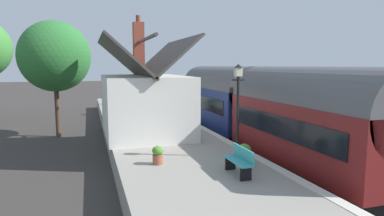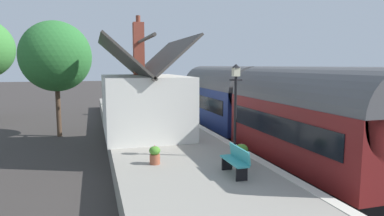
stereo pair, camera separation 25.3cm
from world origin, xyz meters
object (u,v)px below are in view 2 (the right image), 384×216
at_px(bench_mid_platform, 143,100).
at_px(lamp_post_platform, 236,92).
at_px(station_building, 144,101).
at_px(tree_behind_building, 56,57).
at_px(planter_edge_near, 241,154).
at_px(planter_under_sign, 149,98).
at_px(planter_edge_far, 155,155).
at_px(bench_platform_end, 236,160).
at_px(planter_bench_left, 181,115).
at_px(station_sign_board, 157,93).
at_px(planter_bench_right, 114,103).
at_px(planter_by_door, 148,101).
at_px(train, 254,108).
at_px(bench_by_lamp, 158,107).
at_px(planter_corner_building, 107,99).

distance_m(bench_mid_platform, lamp_post_platform, 17.41).
height_order(station_building, tree_behind_building, tree_behind_building).
distance_m(bench_mid_platform, planter_edge_near, 18.36).
xyz_separation_m(planter_edge_near, planter_under_sign, (20.35, -0.09, -0.00)).
bearing_deg(planter_edge_far, bench_platform_end, -130.19).
height_order(planter_bench_left, station_sign_board, station_sign_board).
distance_m(station_building, planter_bench_right, 12.37).
bearing_deg(planter_by_door, bench_mid_platform, 11.41).
relative_size(train, planter_bench_right, 20.53).
bearing_deg(station_building, bench_platform_end, -166.67).
relative_size(train, lamp_post_platform, 4.99).
distance_m(planter_under_sign, station_sign_board, 3.65).
bearing_deg(planter_edge_near, bench_mid_platform, 2.37).
distance_m(station_building, station_sign_board, 10.61).
bearing_deg(planter_edge_near, bench_by_lamp, 2.01).
distance_m(train, station_sign_board, 12.16).
relative_size(station_sign_board, tree_behind_building, 0.22).
height_order(bench_platform_end, planter_under_sign, bench_platform_end).
height_order(bench_platform_end, planter_corner_building, bench_platform_end).
xyz_separation_m(station_building, planter_edge_near, (-6.51, -2.36, -1.21)).
distance_m(bench_platform_end, planter_under_sign, 21.26).
xyz_separation_m(bench_mid_platform, planter_edge_far, (-17.36, 2.06, -0.14)).
bearing_deg(planter_by_door, planter_corner_building, 45.41).
bearing_deg(tree_behind_building, planter_under_sign, -38.93).
distance_m(planter_edge_far, planter_edge_near, 2.99).
bearing_deg(planter_under_sign, bench_platform_end, 178.13).
bearing_deg(bench_mid_platform, planter_bench_right, 79.46).
bearing_deg(tree_behind_building, station_building, -138.86).
xyz_separation_m(planter_edge_far, planter_by_door, (16.19, -2.30, 0.13)).
bearing_deg(lamp_post_platform, planter_bench_right, 10.75).
bearing_deg(planter_corner_building, bench_mid_platform, -123.54).
relative_size(station_building, planter_under_sign, 8.71).
bearing_deg(lamp_post_platform, station_sign_board, -0.09).
xyz_separation_m(bench_by_lamp, planter_corner_building, (7.37, 3.21, -0.04)).
height_order(bench_platform_end, station_sign_board, station_sign_board).
height_order(station_building, planter_edge_near, station_building).
relative_size(planter_edge_far, planter_bench_left, 0.90).
relative_size(train, bench_mid_platform, 12.21).
bearing_deg(bench_mid_platform, station_building, 172.31).
bearing_deg(planter_edge_far, station_sign_board, -10.97).
height_order(train, bench_by_lamp, train).
distance_m(bench_platform_end, bench_mid_platform, 19.24).
relative_size(bench_by_lamp, station_sign_board, 0.89).
relative_size(train, bench_platform_end, 12.31).
height_order(bench_platform_end, bench_mid_platform, same).
distance_m(bench_mid_platform, planter_bench_left, 9.05).
xyz_separation_m(planter_bench_right, station_sign_board, (-1.99, -3.39, 0.91)).
bearing_deg(planter_under_sign, planter_edge_near, 179.73).
bearing_deg(lamp_post_platform, bench_platform_end, 157.36).
xyz_separation_m(planter_edge_far, lamp_post_platform, (0.09, -3.04, 2.10)).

